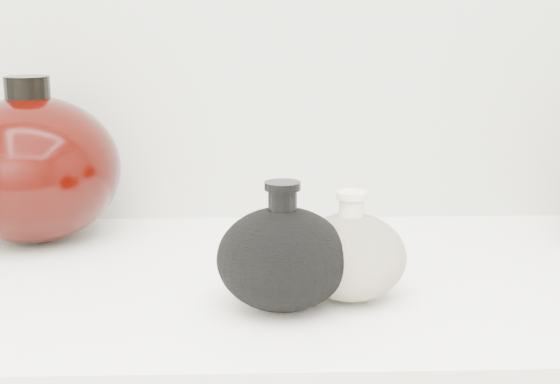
{
  "coord_description": "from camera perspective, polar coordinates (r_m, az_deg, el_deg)",
  "views": [
    {
      "loc": [
        -0.06,
        0.11,
        1.19
      ],
      "look_at": [
        -0.04,
        0.92,
        1.0
      ],
      "focal_mm": 50.0,
      "sensor_mm": 36.0,
      "label": 1
    }
  ],
  "objects": [
    {
      "name": "black_gourd_vase",
      "position": [
        0.78,
        0.18,
        -4.81
      ],
      "size": [
        0.17,
        0.17,
        0.13
      ],
      "color": "black",
      "rests_on": "display_counter"
    },
    {
      "name": "cream_gourd_vase",
      "position": [
        0.81,
        5.16,
        -4.66
      ],
      "size": [
        0.14,
        0.14,
        0.11
      ],
      "color": "#BAAF91",
      "rests_on": "display_counter"
    },
    {
      "name": "left_round_pot",
      "position": [
        1.05,
        -17.62,
        1.65
      ],
      "size": [
        0.26,
        0.26,
        0.21
      ],
      "color": "black",
      "rests_on": "display_counter"
    }
  ]
}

